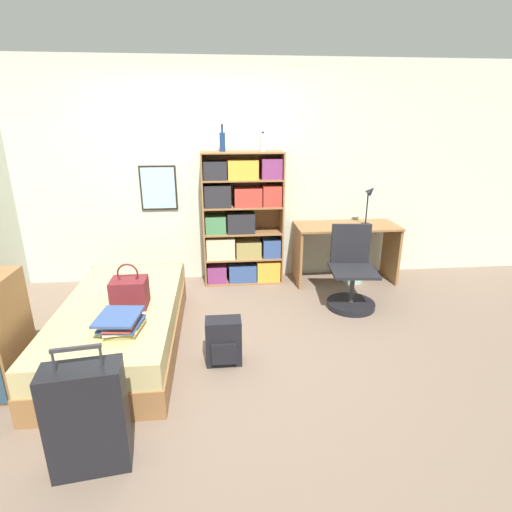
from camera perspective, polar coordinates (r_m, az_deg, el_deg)
The scene contains 14 objects.
ground_plane at distance 3.76m, azimuth -8.22°, elevation -12.12°, with size 14.00×14.00×0.00m, color #756051.
wall_back at distance 4.92m, azimuth -8.23°, elevation 11.38°, with size 10.00×0.09×2.60m.
bed at distance 3.78m, azimuth -18.68°, elevation -9.24°, with size 0.98×1.96×0.42m.
handbag at distance 3.53m, azimuth -17.60°, elevation -4.96°, with size 0.29×0.23×0.39m.
book_stack_on_bed at distance 3.17m, azimuth -18.73°, elevation -9.00°, with size 0.34×0.38×0.14m.
suitcase at distance 2.60m, azimuth -22.93°, elevation -20.62°, with size 0.45×0.26×0.80m.
bookcase at distance 4.81m, azimuth -2.05°, elevation 4.89°, with size 0.95×0.32×1.58m.
bottle_green at distance 4.65m, azimuth -4.82°, elevation 16.03°, with size 0.06×0.06×0.29m.
bottle_brown at distance 4.69m, azimuth 0.98°, elevation 15.74°, with size 0.06×0.06×0.22m.
desk at distance 5.02m, azimuth 12.67°, elevation 2.00°, with size 1.24×0.53×0.72m.
desk_lamp at distance 4.98m, azimuth 15.93°, elevation 7.99°, with size 0.15×0.10×0.48m.
desk_chair at distance 4.42m, azimuth 13.44°, elevation -3.68°, with size 0.51×0.52×0.87m.
backpack at distance 3.37m, azimuth -4.63°, elevation -12.11°, with size 0.29×0.20×0.40m.
waste_bin at distance 5.12m, azimuth 13.70°, elevation -2.05°, with size 0.24×0.24×0.29m.
Camera 1 is at (0.21, -3.23, 1.93)m, focal length 28.00 mm.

